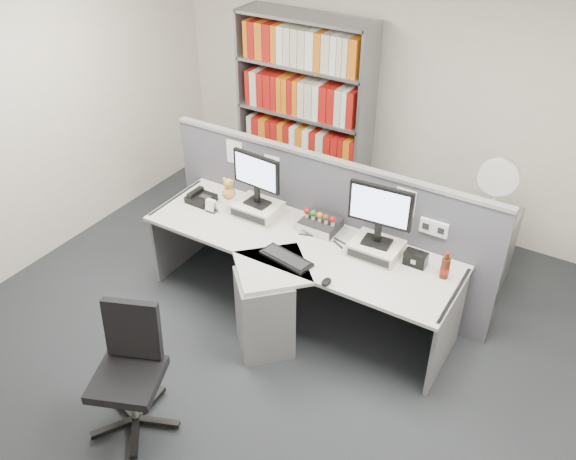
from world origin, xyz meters
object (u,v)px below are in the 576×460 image
Objects in this scene: monitor_left at (256,175)px; speaker at (416,259)px; desk_calendar at (211,206)px; monitor_right at (380,210)px; office_chair at (130,366)px; mouse at (326,282)px; filing_cabinet at (482,250)px; desk at (284,281)px; desktop_pc at (320,224)px; desk_phone at (201,198)px; desk_fan at (498,181)px; cola_bottle at (445,268)px; keyboard at (286,258)px; shelving_unit at (304,117)px.

speaker is (1.41, 0.02, -0.32)m from monitor_left.
monitor_right is at bearing 6.80° from desk_calendar.
speaker is at bearing 53.39° from office_chair.
mouse is at bearing -105.96° from monitor_right.
office_chair reaches higher than filing_cabinet.
mouse reaches higher than desk.
speaker is at bearing -3.74° from desktop_pc.
monitor_left is at bearing 25.76° from desk_calendar.
desk_fan is (2.24, 1.11, 0.29)m from desk_phone.
desktop_pc is 1.09m from cola_bottle.
monitor_left reaches higher than desk_calendar.
mouse is 0.18× the size of desk_fan.
office_chair is (-1.58, -2.73, 0.14)m from filing_cabinet.
desktop_pc reaches higher than keyboard.
desk_fan is at bearing 59.27° from monitor_right.
desk_phone is 2.19m from cola_bottle.
mouse is at bearing -16.20° from desk_phone.
desk_calendar is 2.02m from cola_bottle.
monitor_right reaches higher than desktop_pc.
desk_fan reaches higher than keyboard.
mouse is 1.47m from office_chair.
filing_cabinet is at bearing 86.88° from cola_bottle.
speaker reaches higher than desktop_pc.
cola_bottle reaches higher than desk_calendar.
speaker is 1.07m from desk_fan.
keyboard is at bearing -17.17° from desk_phone.
desk is at bearing -97.60° from desktop_pc.
monitor_right reaches higher than mouse.
desktop_pc is 0.51m from keyboard.
monitor_left reaches higher than desk_phone.
desk is 1.94m from desk_fan.
office_chair is (-0.43, -1.28, -0.24)m from keyboard.
desk is 11.72× the size of cola_bottle.
desk_fan is (0.06, 1.02, 0.24)m from cola_bottle.
mouse is at bearing -57.66° from desktop_pc.
speaker is 0.76× the size of cola_bottle.
monitor_right reaches higher than office_chair.
keyboard is 1.18m from cola_bottle.
speaker is at bearing 27.87° from keyboard.
desk is 1.05m from speaker.
desk is 22.91× the size of desk_calendar.
shelving_unit reaches higher than keyboard.
desk_calendar is (-1.46, -0.17, -0.35)m from monitor_right.
monitor_left is 1.67m from cola_bottle.
desk_calendar is 0.16× the size of filing_cabinet.
cola_bottle is at bearing -0.74° from monitor_right.
desktop_pc is at bearing 171.51° from monitor_right.
office_chair is at bearing -72.69° from desk_calendar.
desk_phone is at bearing 164.50° from desk.
shelving_unit is at bearing 124.77° from desktop_pc.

